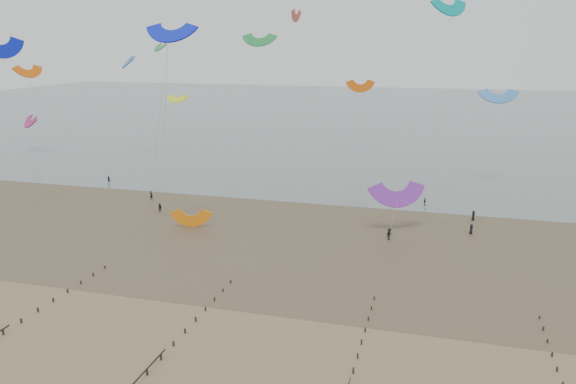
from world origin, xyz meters
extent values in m
plane|color=brown|center=(0.00, 0.00, 0.00)|extent=(500.00, 500.00, 0.00)
plane|color=#475654|center=(0.00, 200.00, 0.03)|extent=(500.00, 500.00, 0.00)
plane|color=#473A28|center=(0.00, 35.00, 0.01)|extent=(500.00, 500.00, 0.00)
ellipsoid|color=slate|center=(-18.00, 22.00, 0.01)|extent=(23.60, 14.36, 0.01)
ellipsoid|color=slate|center=(12.00, 38.00, 0.01)|extent=(33.64, 18.32, 0.01)
ellipsoid|color=slate|center=(45.00, 30.00, 0.01)|extent=(19.65, 13.67, 0.01)
ellipsoid|color=slate|center=(-40.00, 40.00, 0.01)|extent=(26.95, 14.22, 0.01)
cube|color=black|center=(-14.00, -6.42, 0.28)|extent=(0.16, 0.16, 0.65)
cube|color=black|center=(-14.00, -3.79, 0.26)|extent=(0.16, 0.16, 0.62)
cube|color=black|center=(-14.00, -1.16, 0.25)|extent=(0.16, 0.16, 0.59)
cube|color=black|center=(-14.00, 1.47, 0.23)|extent=(0.16, 0.16, 0.57)
cube|color=black|center=(-14.00, 4.11, 0.22)|extent=(0.16, 0.16, 0.54)
cube|color=black|center=(-14.00, 6.74, 0.20)|extent=(0.16, 0.16, 0.51)
cube|color=black|center=(-14.00, 9.37, 0.19)|extent=(0.16, 0.16, 0.48)
cube|color=black|center=(-14.00, 12.00, 0.17)|extent=(0.16, 0.16, 0.45)
cube|color=black|center=(4.00, -9.05, 0.29)|extent=(0.16, 0.16, 0.68)
cube|color=black|center=(4.00, -6.42, 0.28)|extent=(0.16, 0.16, 0.65)
cube|color=black|center=(4.00, -3.79, 0.26)|extent=(0.16, 0.16, 0.62)
cube|color=black|center=(4.00, -1.16, 0.25)|extent=(0.16, 0.16, 0.59)
cube|color=black|center=(4.00, 1.47, 0.23)|extent=(0.16, 0.16, 0.57)
cube|color=black|center=(4.00, 4.11, 0.22)|extent=(0.16, 0.16, 0.54)
cube|color=black|center=(4.00, 6.74, 0.20)|extent=(0.16, 0.16, 0.51)
cube|color=black|center=(4.00, 9.37, 0.19)|extent=(0.16, 0.16, 0.48)
cube|color=black|center=(4.00, 12.00, 0.17)|extent=(0.16, 0.16, 0.45)
cube|color=black|center=(22.00, -3.79, 0.26)|extent=(0.16, 0.16, 0.62)
cube|color=black|center=(22.00, -1.16, 0.25)|extent=(0.16, 0.16, 0.59)
cube|color=black|center=(22.00, 1.47, 0.23)|extent=(0.16, 0.16, 0.57)
cube|color=black|center=(22.00, 4.11, 0.22)|extent=(0.16, 0.16, 0.54)
cube|color=black|center=(22.00, 6.74, 0.20)|extent=(0.16, 0.16, 0.51)
cube|color=black|center=(22.00, 9.37, 0.19)|extent=(0.16, 0.16, 0.48)
cube|color=black|center=(22.00, 12.00, 0.17)|extent=(0.16, 0.16, 0.45)
cube|color=black|center=(40.00, 1.47, 0.23)|extent=(0.16, 0.16, 0.57)
cube|color=black|center=(40.00, 4.11, 0.22)|extent=(0.16, 0.16, 0.54)
cube|color=black|center=(40.00, 6.74, 0.20)|extent=(0.16, 0.16, 0.51)
cube|color=black|center=(40.00, 9.37, 0.19)|extent=(0.16, 0.16, 0.48)
cube|color=black|center=(40.00, 12.00, 0.17)|extent=(0.16, 0.16, 0.45)
imported|color=black|center=(-24.87, 44.63, 0.90)|extent=(0.73, 0.56, 1.79)
imported|color=black|center=(33.87, 39.84, 0.80)|extent=(0.80, 0.93, 1.61)
imported|color=black|center=(-40.50, 54.51, 0.78)|extent=(0.66, 0.53, 1.56)
imported|color=black|center=(-19.31, 37.58, 0.80)|extent=(0.85, 0.71, 1.59)
imported|color=black|center=(21.65, 33.49, 0.94)|extent=(1.31, 1.39, 1.89)
imported|color=black|center=(26.21, 54.45, 0.76)|extent=(0.55, 0.95, 1.51)
imported|color=black|center=(34.51, 47.40, 0.85)|extent=(0.68, 0.92, 1.70)
camera|label=1|loc=(28.25, -49.01, 29.08)|focal=35.00mm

